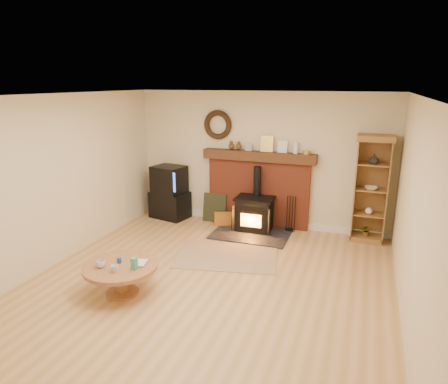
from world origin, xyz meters
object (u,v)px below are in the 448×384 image
at_px(curio_cabinet, 371,189).
at_px(tv_unit, 170,193).
at_px(coffee_table, 121,270).
at_px(wood_stove, 254,215).

bearing_deg(curio_cabinet, tv_unit, -178.74).
xyz_separation_m(tv_unit, curio_cabinet, (3.91, 0.09, 0.43)).
distance_m(tv_unit, coffee_table, 3.16).
xyz_separation_m(curio_cabinet, coffee_table, (-3.07, -3.13, -0.61)).
xyz_separation_m(wood_stove, tv_unit, (-1.88, 0.20, 0.21)).
relative_size(wood_stove, curio_cabinet, 0.74).
bearing_deg(tv_unit, wood_stove, -6.07).
height_order(curio_cabinet, coffee_table, curio_cabinet).
height_order(wood_stove, coffee_table, wood_stove).
relative_size(wood_stove, coffee_table, 1.41).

